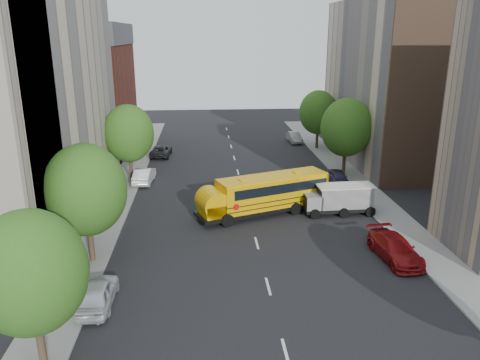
{
  "coord_description": "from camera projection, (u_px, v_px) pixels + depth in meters",
  "views": [
    {
      "loc": [
        -3.58,
        -32.24,
        14.24
      ],
      "look_at": [
        -0.88,
        2.0,
        3.49
      ],
      "focal_mm": 35.0,
      "sensor_mm": 36.0,
      "label": 1
    }
  ],
  "objects": [
    {
      "name": "street_tree_5",
      "position": [
        318.0,
        112.0,
        59.35
      ],
      "size": [
        4.86,
        4.86,
        7.51
      ],
      "color": "#38281C",
      "rests_on": "ground"
    },
    {
      "name": "parked_car_1",
      "position": [
        144.0,
        175.0,
        46.61
      ],
      "size": [
        1.95,
        4.71,
        1.52
      ],
      "primitive_type": "imported",
      "rotation": [
        0.0,
        0.0,
        3.07
      ],
      "color": "silver",
      "rests_on": "ground"
    },
    {
      "name": "street_tree_4",
      "position": [
        346.0,
        128.0,
        47.82
      ],
      "size": [
        5.25,
        5.25,
        8.1
      ],
      "color": "#38281C",
      "rests_on": "ground"
    },
    {
      "name": "ground",
      "position": [
        254.0,
        232.0,
        35.19
      ],
      "size": [
        120.0,
        120.0,
        0.0
      ],
      "primitive_type": "plane",
      "color": "black",
      "rests_on": "ground"
    },
    {
      "name": "school_bus",
      "position": [
        264.0,
        193.0,
        38.17
      ],
      "size": [
        11.7,
        6.49,
        3.26
      ],
      "rotation": [
        0.0,
        0.0,
        0.36
      ],
      "color": "black",
      "rests_on": "ground"
    },
    {
      "name": "parked_car_3",
      "position": [
        395.0,
        248.0,
        30.74
      ],
      "size": [
        2.62,
        5.41,
        1.52
      ],
      "primitive_type": "imported",
      "rotation": [
        0.0,
        0.0,
        0.1
      ],
      "color": "maroon",
      "rests_on": "ground"
    },
    {
      "name": "building_left_redbrick",
      "position": [
        88.0,
        99.0,
        58.54
      ],
      "size": [
        10.0,
        15.0,
        13.0
      ],
      "primitive_type": "cube",
      "color": "maroon",
      "rests_on": "ground"
    },
    {
      "name": "street_tree_0",
      "position": [
        30.0,
        273.0,
        19.66
      ],
      "size": [
        4.8,
        4.8,
        7.41
      ],
      "color": "#38281C",
      "rests_on": "ground"
    },
    {
      "name": "street_tree_2",
      "position": [
        129.0,
        133.0,
        46.24
      ],
      "size": [
        4.99,
        4.99,
        7.71
      ],
      "color": "#38281C",
      "rests_on": "ground"
    },
    {
      "name": "building_right_sidewall",
      "position": [
        441.0,
        94.0,
        42.42
      ],
      "size": [
        10.1,
        0.3,
        18.0
      ],
      "primitive_type": "cube",
      "color": "brown",
      "rests_on": "ground"
    },
    {
      "name": "building_right_far",
      "position": [
        394.0,
        82.0,
        52.88
      ],
      "size": [
        10.0,
        22.0,
        18.0
      ],
      "primitive_type": "cube",
      "color": "beige",
      "rests_on": "ground"
    },
    {
      "name": "building_left_cream",
      "position": [
        18.0,
        91.0,
        36.56
      ],
      "size": [
        10.0,
        26.0,
        20.0
      ],
      "primitive_type": "cube",
      "color": "beige",
      "rests_on": "ground"
    },
    {
      "name": "parked_car_2",
      "position": [
        161.0,
        151.0,
        56.81
      ],
      "size": [
        2.54,
        4.99,
        1.35
      ],
      "primitive_type": "imported",
      "rotation": [
        0.0,
        0.0,
        3.08
      ],
      "color": "black",
      "rests_on": "ground"
    },
    {
      "name": "parked_car_0",
      "position": [
        98.0,
        293.0,
        25.43
      ],
      "size": [
        1.78,
        4.35,
        1.48
      ],
      "primitive_type": "imported",
      "rotation": [
        0.0,
        0.0,
        3.13
      ],
      "color": "silver",
      "rests_on": "ground"
    },
    {
      "name": "safari_truck",
      "position": [
        339.0,
        199.0,
        38.44
      ],
      "size": [
        5.78,
        2.31,
        2.44
      ],
      "rotation": [
        0.0,
        0.0,
        0.03
      ],
      "color": "black",
      "rests_on": "ground"
    },
    {
      "name": "street_tree_1",
      "position": [
        86.0,
        190.0,
        29.08
      ],
      "size": [
        5.12,
        5.12,
        7.9
      ],
      "color": "#38281C",
      "rests_on": "ground"
    },
    {
      "name": "sidewalk_right",
      "position": [
        378.0,
        204.0,
        40.79
      ],
      "size": [
        3.0,
        80.0,
        0.12
      ],
      "primitive_type": "cube",
      "color": "slate",
      "rests_on": "ground"
    },
    {
      "name": "lane_markings",
      "position": [
        243.0,
        190.0,
        44.7
      ],
      "size": [
        0.15,
        64.0,
        0.01
      ],
      "primitive_type": "cube",
      "color": "silver",
      "rests_on": "ground"
    },
    {
      "name": "parked_car_4",
      "position": [
        338.0,
        177.0,
        46.32
      ],
      "size": [
        1.6,
        3.96,
        1.35
      ],
      "primitive_type": "imported",
      "rotation": [
        0.0,
        0.0,
        -0.0
      ],
      "color": "#342F53",
      "rests_on": "ground"
    },
    {
      "name": "sidewalk_left",
      "position": [
        111.0,
        211.0,
        39.07
      ],
      "size": [
        3.0,
        80.0,
        0.12
      ],
      "primitive_type": "cube",
      "color": "slate",
      "rests_on": "ground"
    },
    {
      "name": "parked_car_5",
      "position": [
        294.0,
        137.0,
        64.09
      ],
      "size": [
        1.73,
        4.26,
        1.37
      ],
      "primitive_type": "imported",
      "rotation": [
        0.0,
        0.0,
        0.07
      ],
      "color": "gray",
      "rests_on": "ground"
    }
  ]
}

